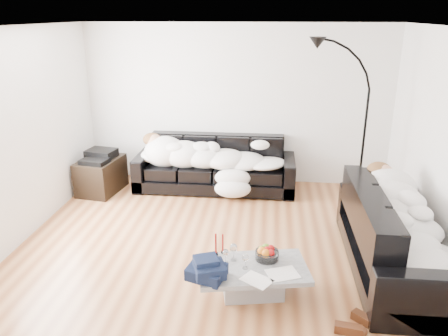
# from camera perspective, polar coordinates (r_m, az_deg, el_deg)

# --- Properties ---
(ground) EXTENTS (5.00, 5.00, 0.00)m
(ground) POSITION_cam_1_polar(r_m,az_deg,el_deg) (5.57, -0.34, -9.80)
(ground) COLOR brown
(ground) RESTS_ON ground
(wall_back) EXTENTS (5.00, 0.02, 2.60)m
(wall_back) POSITION_cam_1_polar(r_m,az_deg,el_deg) (7.23, 1.68, 8.18)
(wall_back) COLOR silver
(wall_back) RESTS_ON ground
(wall_left) EXTENTS (0.02, 4.50, 2.60)m
(wall_left) POSITION_cam_1_polar(r_m,az_deg,el_deg) (5.88, -25.40, 3.57)
(wall_left) COLOR silver
(wall_left) RESTS_ON ground
(wall_right) EXTENTS (0.02, 4.50, 2.60)m
(wall_right) POSITION_cam_1_polar(r_m,az_deg,el_deg) (5.39, 27.09, 1.98)
(wall_right) COLOR silver
(wall_right) RESTS_ON ground
(ceiling) EXTENTS (5.00, 5.00, 0.00)m
(ceiling) POSITION_cam_1_polar(r_m,az_deg,el_deg) (4.85, -0.40, 18.02)
(ceiling) COLOR white
(ceiling) RESTS_ON ground
(sofa_back) EXTENTS (2.56, 0.89, 0.84)m
(sofa_back) POSITION_cam_1_polar(r_m,az_deg,el_deg) (7.07, -1.18, 0.51)
(sofa_back) COLOR black
(sofa_back) RESTS_ON ground
(sofa_right) EXTENTS (0.96, 2.24, 0.91)m
(sofa_right) POSITION_cam_1_polar(r_m,az_deg,el_deg) (5.21, 21.74, -7.90)
(sofa_right) COLOR black
(sofa_right) RESTS_ON ground
(sleeper_back) EXTENTS (2.17, 0.75, 0.43)m
(sleeper_back) POSITION_cam_1_polar(r_m,az_deg,el_deg) (6.96, -1.25, 2.07)
(sleeper_back) COLOR white
(sleeper_back) RESTS_ON sofa_back
(sleeper_right) EXTENTS (0.81, 1.92, 0.47)m
(sleeper_right) POSITION_cam_1_polar(r_m,az_deg,el_deg) (5.12, 22.02, -5.89)
(sleeper_right) COLOR white
(sleeper_right) RESTS_ON sofa_right
(teal_cushion) EXTENTS (0.42, 0.38, 0.20)m
(teal_cushion) POSITION_cam_1_polar(r_m,az_deg,el_deg) (5.70, 19.77, -2.31)
(teal_cushion) COLOR #0C5A41
(teal_cushion) RESTS_ON sofa_right
(coffee_table) EXTENTS (1.19, 0.83, 0.32)m
(coffee_table) POSITION_cam_1_polar(r_m,az_deg,el_deg) (4.61, 3.79, -14.42)
(coffee_table) COLOR #939699
(coffee_table) RESTS_ON ground
(fruit_bowl) EXTENTS (0.30, 0.30, 0.15)m
(fruit_bowl) POSITION_cam_1_polar(r_m,az_deg,el_deg) (4.62, 5.65, -10.95)
(fruit_bowl) COLOR white
(fruit_bowl) RESTS_ON coffee_table
(wine_glass_a) EXTENTS (0.08, 0.08, 0.19)m
(wine_glass_a) POSITION_cam_1_polar(r_m,az_deg,el_deg) (4.57, 1.26, -10.94)
(wine_glass_a) COLOR white
(wine_glass_a) RESTS_ON coffee_table
(wine_glass_b) EXTENTS (0.08, 0.08, 0.15)m
(wine_glass_b) POSITION_cam_1_polar(r_m,az_deg,el_deg) (4.54, 0.21, -11.43)
(wine_glass_b) COLOR white
(wine_glass_b) RESTS_ON coffee_table
(wine_glass_c) EXTENTS (0.08, 0.08, 0.16)m
(wine_glass_c) POSITION_cam_1_polar(r_m,az_deg,el_deg) (4.45, 2.81, -12.07)
(wine_glass_c) COLOR white
(wine_glass_c) RESTS_ON coffee_table
(candle_left) EXTENTS (0.05, 0.05, 0.25)m
(candle_left) POSITION_cam_1_polar(r_m,az_deg,el_deg) (4.65, -1.08, -9.96)
(candle_left) COLOR maroon
(candle_left) RESTS_ON coffee_table
(candle_right) EXTENTS (0.04, 0.04, 0.22)m
(candle_right) POSITION_cam_1_polar(r_m,az_deg,el_deg) (4.69, -0.16, -9.89)
(candle_right) COLOR maroon
(candle_right) RESTS_ON coffee_table
(newspaper_a) EXTENTS (0.37, 0.33, 0.01)m
(newspaper_a) POSITION_cam_1_polar(r_m,az_deg,el_deg) (4.44, 7.66, -13.51)
(newspaper_a) COLOR silver
(newspaper_a) RESTS_ON coffee_table
(newspaper_b) EXTENTS (0.35, 0.33, 0.01)m
(newspaper_b) POSITION_cam_1_polar(r_m,az_deg,el_deg) (4.32, 4.29, -14.35)
(newspaper_b) COLOR silver
(newspaper_b) RESTS_ON coffee_table
(navy_jacket) EXTENTS (0.40, 0.34, 0.19)m
(navy_jacket) POSITION_cam_1_polar(r_m,az_deg,el_deg) (4.26, -2.22, -12.21)
(navy_jacket) COLOR black
(navy_jacket) RESTS_ON coffee_table
(shoes) EXTENTS (0.50, 0.43, 0.09)m
(shoes) POSITION_cam_1_polar(r_m,az_deg,el_deg) (4.41, 16.87, -18.93)
(shoes) COLOR #472311
(shoes) RESTS_ON ground
(av_cabinet) EXTENTS (0.66, 0.86, 0.54)m
(av_cabinet) POSITION_cam_1_polar(r_m,az_deg,el_deg) (7.28, -15.76, -0.92)
(av_cabinet) COLOR black
(av_cabinet) RESTS_ON ground
(stereo) EXTENTS (0.49, 0.41, 0.13)m
(stereo) POSITION_cam_1_polar(r_m,az_deg,el_deg) (7.17, -16.00, 1.60)
(stereo) COLOR black
(stereo) RESTS_ON av_cabinet
(floor_lamp) EXTENTS (0.79, 0.33, 2.14)m
(floor_lamp) POSITION_cam_1_polar(r_m,az_deg,el_deg) (6.48, 17.81, 3.81)
(floor_lamp) COLOR black
(floor_lamp) RESTS_ON ground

